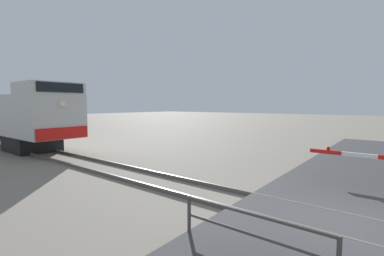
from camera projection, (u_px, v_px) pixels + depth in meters
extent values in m
plane|color=gray|center=(353.00, 232.00, 6.20)|extent=(160.00, 160.00, 0.00)
cube|color=#59544C|center=(348.00, 241.00, 5.63)|extent=(0.08, 80.00, 0.15)
cube|color=#59544C|center=(357.00, 218.00, 6.76)|extent=(0.08, 80.00, 0.15)
cube|color=#38383A|center=(353.00, 229.00, 6.20)|extent=(36.00, 5.71, 0.15)
cube|color=black|center=(32.00, 143.00, 17.04)|extent=(2.49, 3.20, 1.05)
cube|color=silver|center=(3.00, 113.00, 19.94)|extent=(2.93, 18.07, 2.48)
cube|color=silver|center=(49.00, 89.00, 15.12)|extent=(2.87, 2.81, 0.63)
cube|color=black|center=(61.00, 88.00, 14.23)|extent=(2.49, 0.06, 0.51)
cube|color=red|center=(63.00, 133.00, 14.44)|extent=(2.78, 0.08, 0.64)
sphere|color=#F2EACC|center=(62.00, 104.00, 14.30)|extent=(0.36, 0.36, 0.36)
cube|color=white|center=(359.00, 155.00, 9.62)|extent=(0.10, 1.11, 0.14)
cube|color=red|center=(326.00, 152.00, 10.30)|extent=(0.10, 1.11, 0.14)
sphere|color=red|center=(328.00, 148.00, 10.24)|extent=(0.14, 0.14, 0.14)
cylinder|color=#4C4742|center=(189.00, 216.00, 5.90)|extent=(0.08, 0.08, 0.95)
cylinder|color=#4C4742|center=(251.00, 214.00, 4.96)|extent=(0.06, 2.94, 0.06)
cylinder|color=#4C4742|center=(250.00, 234.00, 5.00)|extent=(0.06, 2.94, 0.06)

